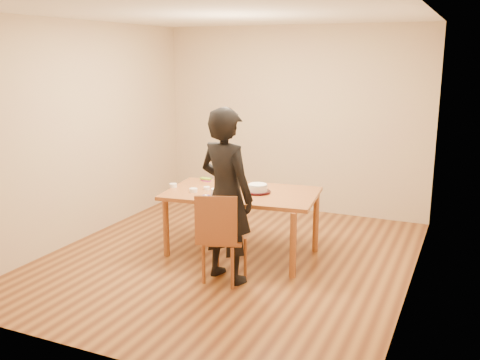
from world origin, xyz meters
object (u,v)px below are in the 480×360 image
at_px(dining_table, 242,193).
at_px(dining_chair, 225,239).
at_px(cake, 258,188).
at_px(person, 226,196).
at_px(cake_plate, 258,192).

relative_size(dining_table, dining_chair, 4.53).
height_order(dining_chair, cake, cake).
relative_size(dining_table, person, 0.95).
xyz_separation_m(cake_plate, cake, (0.00, 0.00, 0.05)).
distance_m(dining_table, cake, 0.21).
bearing_deg(cake_plate, dining_table, -172.39).
bearing_deg(cake, dining_table, -172.39).
relative_size(cake, person, 0.12).
bearing_deg(cake, dining_chair, -92.79).
bearing_deg(dining_chair, dining_table, 81.39).
xyz_separation_m(dining_chair, cake_plate, (0.04, 0.80, 0.31)).
distance_m(dining_table, cake_plate, 0.19).
height_order(cake_plate, cake, cake).
bearing_deg(person, dining_chair, 107.45).
xyz_separation_m(cake_plate, person, (-0.04, -0.76, 0.14)).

